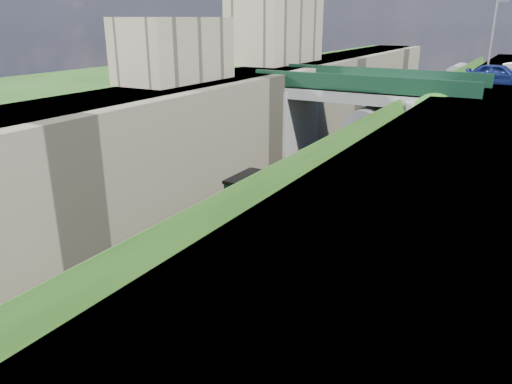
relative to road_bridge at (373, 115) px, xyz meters
The scene contains 19 objects.
ground 24.36m from the road_bridge, 92.25° to the right, with size 160.00×160.00×0.00m, color #1E4714.
trackbed 5.72m from the road_bridge, 103.28° to the right, with size 10.00×90.00×0.20m, color #473F38.
retaining_wall 7.61m from the road_bridge, 148.17° to the right, with size 1.00×90.00×7.00m, color #756B56.
street_plateau_left 10.73m from the road_bridge, 158.09° to the right, with size 6.00×90.00×7.00m, color #262628.
street_plateau_right 9.49m from the road_bridge, 25.06° to the right, with size 8.00×90.00×6.25m, color #262628.
embankment_slope 5.27m from the road_bridge, 37.46° to the right, with size 4.87×91.95×6.61m.
track_left 6.27m from the road_bridge, 126.35° to the right, with size 2.50×90.00×0.20m.
track_right 5.54m from the road_bridge, 86.34° to the right, with size 2.50×90.00×0.20m.
road_bridge is the anchor object (origin of this frame).
building_far 14.21m from the road_bridge, 152.33° to the left, with size 5.00×10.00×6.00m, color gray.
building_near 15.27m from the road_bridge, 136.24° to the right, with size 4.00×8.00×4.00m, color gray.
tree 5.42m from the road_bridge, 22.86° to the right, with size 3.60×3.80×6.60m.
lamppost 11.94m from the road_bridge, 51.65° to the left, with size 0.87×0.15×6.00m.
car_blue 9.40m from the road_bridge, 30.77° to the left, with size 1.84×4.59×1.56m, color navy.
locomotive 20.55m from the road_bridge, 89.28° to the right, with size 3.10×10.22×3.83m.
tender 13.30m from the road_bridge, 88.88° to the right, with size 2.70×6.00×3.05m.
coach_front 2.10m from the road_bridge, 61.60° to the right, with size 2.90×18.00×3.70m.
coach_middle 18.44m from the road_bridge, 89.20° to the left, with size 2.90×18.00×3.70m.
coach_rear 37.18m from the road_bridge, 89.61° to the left, with size 2.90×18.00×3.70m.
Camera 1 is at (11.70, -12.49, 10.98)m, focal length 35.00 mm.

